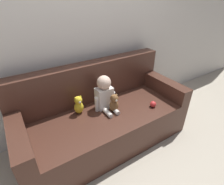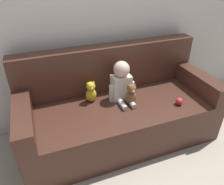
{
  "view_description": "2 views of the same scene",
  "coord_description": "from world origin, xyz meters",
  "px_view_note": "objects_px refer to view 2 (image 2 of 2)",
  "views": [
    {
      "loc": [
        -0.84,
        -1.47,
        1.73
      ],
      "look_at": [
        0.08,
        -0.04,
        0.72
      ],
      "focal_mm": 28.0,
      "sensor_mm": 36.0,
      "label": 1
    },
    {
      "loc": [
        -0.74,
        -1.73,
        1.75
      ],
      "look_at": [
        -0.1,
        -0.04,
        0.64
      ],
      "focal_mm": 35.0,
      "sensor_mm": 36.0,
      "label": 2
    }
  ],
  "objects_px": {
    "person_baby": "(122,83)",
    "plush_toy_side": "(91,92)",
    "couch": "(118,110)",
    "toy_ball": "(179,101)",
    "teddy_bear_brown": "(131,94)"
  },
  "relations": [
    {
      "from": "person_baby",
      "to": "plush_toy_side",
      "type": "xyz_separation_m",
      "value": [
        -0.31,
        0.07,
        -0.08
      ]
    },
    {
      "from": "couch",
      "to": "plush_toy_side",
      "type": "bearing_deg",
      "value": 162.53
    },
    {
      "from": "person_baby",
      "to": "plush_toy_side",
      "type": "bearing_deg",
      "value": 167.89
    },
    {
      "from": "couch",
      "to": "person_baby",
      "type": "height_order",
      "value": "couch"
    },
    {
      "from": "plush_toy_side",
      "to": "toy_ball",
      "type": "xyz_separation_m",
      "value": [
        0.83,
        -0.38,
        -0.08
      ]
    },
    {
      "from": "person_baby",
      "to": "toy_ball",
      "type": "height_order",
      "value": "person_baby"
    },
    {
      "from": "person_baby",
      "to": "plush_toy_side",
      "type": "height_order",
      "value": "person_baby"
    },
    {
      "from": "couch",
      "to": "person_baby",
      "type": "xyz_separation_m",
      "value": [
        0.05,
        0.02,
        0.32
      ]
    },
    {
      "from": "teddy_bear_brown",
      "to": "plush_toy_side",
      "type": "bearing_deg",
      "value": 151.9
    },
    {
      "from": "teddy_bear_brown",
      "to": "toy_ball",
      "type": "distance_m",
      "value": 0.5
    },
    {
      "from": "couch",
      "to": "teddy_bear_brown",
      "type": "xyz_separation_m",
      "value": [
        0.1,
        -0.11,
        0.24
      ]
    },
    {
      "from": "toy_ball",
      "to": "person_baby",
      "type": "bearing_deg",
      "value": 148.76
    },
    {
      "from": "teddy_bear_brown",
      "to": "toy_ball",
      "type": "height_order",
      "value": "teddy_bear_brown"
    },
    {
      "from": "couch",
      "to": "teddy_bear_brown",
      "type": "bearing_deg",
      "value": -48.28
    },
    {
      "from": "couch",
      "to": "teddy_bear_brown",
      "type": "relative_size",
      "value": 8.59
    }
  ]
}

